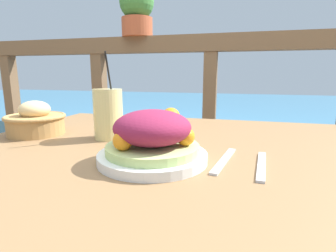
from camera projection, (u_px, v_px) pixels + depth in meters
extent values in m
cube|color=olive|center=(173.00, 156.00, 0.68)|extent=(1.16, 0.93, 0.04)
cube|color=olive|center=(89.00, 193.00, 1.27)|extent=(0.06, 0.06, 0.69)
cube|color=olive|center=(330.00, 225.00, 1.00)|extent=(0.06, 0.06, 0.69)
cube|color=brown|center=(211.00, 43.00, 1.41)|extent=(2.80, 0.08, 0.09)
cube|color=brown|center=(16.00, 130.00, 1.86)|extent=(0.07, 0.07, 1.03)
cube|color=brown|center=(102.00, 136.00, 1.69)|extent=(0.07, 0.07, 1.03)
cube|color=brown|center=(208.00, 143.00, 1.52)|extent=(0.07, 0.07, 1.03)
cube|color=teal|center=(227.00, 119.00, 3.94)|extent=(12.00, 4.00, 0.46)
cylinder|color=silver|center=(153.00, 157.00, 0.58)|extent=(0.24, 0.24, 0.02)
cylinder|color=#B7D17A|center=(153.00, 148.00, 0.57)|extent=(0.20, 0.20, 0.02)
ellipsoid|color=maroon|center=(152.00, 127.00, 0.56)|extent=(0.17, 0.17, 0.08)
sphere|color=orange|center=(185.00, 137.00, 0.56)|extent=(0.04, 0.04, 0.04)
sphere|color=orange|center=(151.00, 129.00, 0.64)|extent=(0.04, 0.04, 0.04)
sphere|color=orange|center=(123.00, 141.00, 0.52)|extent=(0.04, 0.04, 0.04)
cylinder|color=#DBCC7F|center=(108.00, 114.00, 0.76)|extent=(0.08, 0.08, 0.15)
cylinder|color=black|center=(111.00, 90.00, 0.75)|extent=(0.01, 0.06, 0.21)
cylinder|color=#AD7F47|center=(36.00, 125.00, 0.82)|extent=(0.17, 0.17, 0.06)
torus|color=#AD7F47|center=(35.00, 117.00, 0.82)|extent=(0.18, 0.18, 0.01)
ellipsoid|color=#DBB77A|center=(34.00, 110.00, 0.82)|extent=(0.09, 0.09, 0.06)
cylinder|color=#A34C2D|center=(137.00, 27.00, 1.49)|extent=(0.18, 0.18, 0.10)
sphere|color=#3D7A38|center=(137.00, 2.00, 1.47)|extent=(0.19, 0.19, 0.19)
cube|color=silver|center=(224.00, 160.00, 0.58)|extent=(0.05, 0.18, 0.00)
cube|color=silver|center=(261.00, 165.00, 0.54)|extent=(0.03, 0.18, 0.00)
sphere|color=orange|center=(171.00, 117.00, 0.96)|extent=(0.07, 0.07, 0.07)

